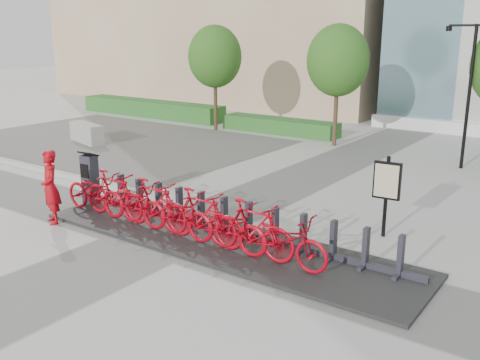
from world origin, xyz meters
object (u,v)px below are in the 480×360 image
Objects in this scene: bike_0 at (95,192)px; kiosk at (90,178)px; worker_red at (50,187)px; map_sign at (387,184)px; jersey_barrier at (87,133)px.

bike_0 is 1.42× the size of kiosk.
map_sign reaches higher than worker_red.
bike_0 is at bearing -38.90° from kiosk.
worker_red reaches higher than jersey_barrier.
worker_red is 8.27m from map_sign.
jersey_barrier is at bearing 160.00° from worker_red.
kiosk is 0.76× the size of map_sign.
jersey_barrier is (-7.66, 7.27, -0.52)m from worker_red.
map_sign is (7.57, 2.49, 0.50)m from kiosk.
kiosk is (-0.77, 0.47, 0.16)m from bike_0.
bike_0 is 0.95× the size of jersey_barrier.
worker_red is at bearing -156.15° from map_sign.
bike_0 is 0.91m from kiosk.
kiosk is 7.98m from map_sign.
jersey_barrier is (-8.08, 6.23, -0.21)m from bike_0.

